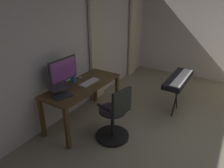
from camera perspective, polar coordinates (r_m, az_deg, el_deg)
The scene contains 12 objects.
ground_plane at distance 3.70m, azimuth 27.77°, elevation -17.13°, with size 8.09×8.09×0.00m, color gray.
back_room_partition at distance 4.08m, azimuth -10.74°, elevation 10.03°, with size 6.22×0.10×2.61m, color silver.
curtain_left_panel at distance 5.97m, azimuth 5.82°, elevation 13.64°, with size 0.39×0.06×2.38m, color beige.
curtain_right_panel at distance 4.51m, azimuth -4.25°, elevation 10.22°, with size 0.42×0.06×2.38m, color beige.
desk at distance 3.77m, azimuth -8.02°, elevation -1.44°, with size 1.56×0.64×0.75m.
office_chair at distance 3.36m, azimuth 0.81°, elevation -8.69°, with size 0.56×0.56×0.96m.
computer_monitor at distance 3.60m, azimuth -13.17°, elevation 3.56°, with size 0.61×0.18×0.51m.
computer_keyboard at distance 3.76m, azimuth -6.23°, elevation 0.44°, with size 0.42×0.14×0.02m, color white.
laptop at distance 3.38m, azimuth -13.87°, elevation -2.37°, with size 0.35×0.37×0.14m.
computer_mouse at distance 3.98m, azimuth -8.78°, elevation 1.76°, with size 0.06×0.10×0.04m, color silver.
mug_tea at distance 3.85m, azimuth -10.59°, elevation 1.29°, with size 0.14×0.09×0.10m.
piano_keyboard at distance 4.16m, azimuth 17.85°, elevation 1.12°, with size 1.08×0.32×0.80m.
Camera 1 is at (2.91, -0.13, 2.28)m, focal length 33.34 mm.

